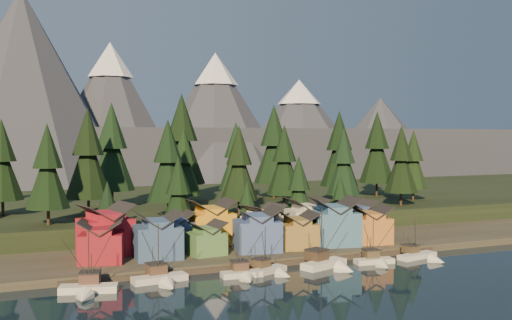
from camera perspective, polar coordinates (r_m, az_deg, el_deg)
name	(u,v)px	position (r m, az deg, el deg)	size (l,w,h in m)	color
ground	(303,285)	(102.28, 4.76, -12.38)	(500.00, 500.00, 0.00)	black
shore_strip	(227,242)	(138.09, -2.87, -8.17)	(400.00, 50.00, 1.50)	#322F24
hillside	(176,208)	(185.12, -8.03, -4.79)	(420.00, 100.00, 6.00)	black
dock	(266,263)	(116.68, 1.02, -10.26)	(80.00, 4.00, 1.00)	#3F362D
mountain_ridge	(108,136)	(304.42, -14.55, 2.31)	(560.00, 190.00, 90.00)	#414453
boat_0	(87,281)	(100.10, -16.50, -11.49)	(10.17, 10.68, 11.55)	silver
boat_1	(162,271)	(104.13, -9.42, -10.91)	(10.33, 11.07, 11.48)	silver
boat_2	(243,267)	(106.45, -1.31, -10.61)	(8.03, 8.64, 10.39)	beige
boat_3	(271,264)	(109.51, 1.48, -10.38)	(9.00, 9.39, 9.83)	beige
boat_4	(328,256)	(114.61, 7.25, -9.49)	(11.02, 11.62, 12.84)	white
boat_5	(376,255)	(119.76, 11.94, -9.27)	(8.60, 9.18, 10.08)	silver
boat_6	(422,251)	(127.02, 16.22, -8.70)	(10.31, 10.87, 10.27)	silver
house_front_0	(101,240)	(115.98, -15.20, -7.73)	(9.87, 9.54, 8.28)	maroon
house_front_1	(158,234)	(117.27, -9.81, -7.29)	(9.29, 8.94, 9.35)	#34507D
house_front_2	(206,237)	(119.72, -5.01, -7.70)	(7.70, 7.75, 6.86)	#4E7C43
house_front_3	(257,228)	(122.86, 0.13, -6.79)	(10.52, 10.16, 9.44)	#3E5793
house_front_4	(297,229)	(126.32, 4.17, -6.91)	(8.88, 9.39, 7.91)	olive
house_front_5	(334,220)	(130.48, 7.80, -5.97)	(11.76, 11.03, 10.71)	teal
house_front_6	(370,223)	(134.50, 11.31, -6.23)	(9.97, 9.60, 8.57)	#BA702F
house_back_0	(106,228)	(122.55, -14.82, -6.61)	(11.66, 11.38, 10.58)	#A4192A
house_back_1	(175,229)	(126.57, -8.06, -6.87)	(7.19, 7.28, 8.09)	#3B548D
house_back_2	(211,221)	(130.58, -4.52, -6.08)	(9.61, 8.84, 10.15)	orange
house_back_3	(264,222)	(133.14, 0.76, -6.25)	(10.06, 9.37, 8.65)	white
house_back_4	(307,217)	(138.89, 5.08, -5.71)	(9.34, 9.02, 9.56)	silver
house_back_5	(357,217)	(144.14, 10.04, -5.62)	(8.12, 8.21, 8.70)	#33497A
tree_hill_1	(2,163)	(156.30, -24.06, -0.25)	(10.54, 10.54, 24.56)	#332319
tree_hill_2	(48,169)	(136.38, -20.12, -0.90)	(9.88, 9.88, 23.02)	#332319
tree_hill_3	(88,157)	(148.93, -16.45, 0.32)	(11.73, 11.73, 27.33)	#332319
tree_hill_4	(112,150)	(164.74, -14.22, 0.97)	(12.71, 12.71, 29.60)	#332319
tree_hill_5	(168,164)	(142.13, -8.80, -0.36)	(10.44, 10.44, 24.32)	#332319
tree_hill_6	(184,164)	(158.66, -7.25, -0.41)	(9.70, 9.70, 22.60)	#332319
tree_hill_7	(239,166)	(145.52, -1.70, -0.60)	(9.79, 9.79, 22.80)	#332319
tree_hill_8	(236,159)	(170.73, -2.01, 0.13)	(10.46, 10.46, 24.38)	#332319
tree_hill_9	(284,163)	(158.15, 2.84, -0.27)	(9.98, 9.98, 23.26)	#332319
tree_hill_10	(274,147)	(184.08, 1.80, 1.30)	(13.00, 13.00, 30.28)	#332319
tree_hill_11	(344,164)	(161.29, 8.75, -0.43)	(9.58, 9.58, 22.32)	#332319
tree_hill_12	(339,152)	(179.00, 8.32, 0.85)	(12.02, 12.02, 28.00)	#332319
tree_hill_13	(401,162)	(169.61, 14.32, -0.16)	(10.00, 10.00, 23.28)	#332319
tree_hill_14	(377,150)	(193.71, 12.00, 1.00)	(12.18, 12.18, 28.38)	#332319
tree_hill_15	(182,143)	(175.94, -7.43, 1.75)	(14.24, 14.24, 33.18)	#332319
tree_hill_17	(413,162)	(184.85, 15.46, -0.18)	(9.45, 9.45, 22.01)	#332319
tree_shore_0	(108,211)	(130.25, -14.62, -4.97)	(6.33, 6.33, 14.75)	#332319
tree_shore_1	(178,195)	(132.96, -7.77, -3.49)	(8.62, 8.62, 20.09)	#332319
tree_shore_2	(247,206)	(138.54, -0.92, -4.67)	(5.92, 5.92, 13.80)	#332319
tree_shore_3	(299,191)	(143.83, 4.29, -3.11)	(8.47, 8.47, 19.73)	#332319
tree_shore_4	(340,200)	(149.85, 8.40, -4.02)	(6.21, 6.21, 14.47)	#332319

